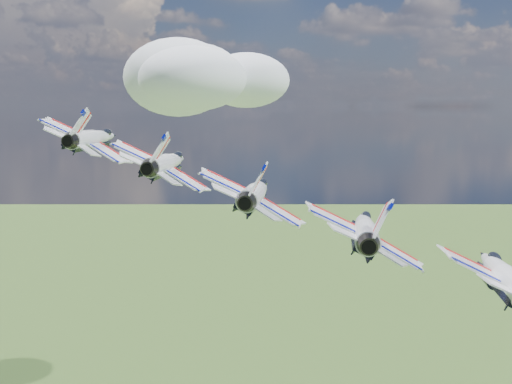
{
  "coord_description": "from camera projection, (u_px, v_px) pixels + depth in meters",
  "views": [
    {
      "loc": [
        -1.28,
        -53.0,
        151.5
      ],
      "look_at": [
        11.11,
        14.01,
        142.39
      ],
      "focal_mm": 45.0,
      "sensor_mm": 36.0,
      "label": 1
    }
  ],
  "objects": [
    {
      "name": "jet_1",
      "position": [
        168.0,
        162.0,
        75.84
      ],
      "size": [
        17.28,
        20.21,
        9.89
      ],
      "primitive_type": null,
      "rotation": [
        0.0,
        0.48,
        -0.31
      ],
      "color": "white"
    },
    {
      "name": "jet_3",
      "position": [
        365.0,
        228.0,
        61.66
      ],
      "size": [
        17.28,
        20.21,
        9.89
      ],
      "primitive_type": null,
      "rotation": [
        0.0,
        0.48,
        -0.31
      ],
      "color": "silver"
    },
    {
      "name": "jet_4",
      "position": [
        502.0,
        274.0,
        54.58
      ],
      "size": [
        17.28,
        20.21,
        9.89
      ],
      "primitive_type": null,
      "rotation": [
        0.0,
        0.48,
        -0.31
      ],
      "color": "white"
    },
    {
      "name": "jet_0",
      "position": [
        94.0,
        138.0,
        82.93
      ],
      "size": [
        17.28,
        20.21,
        9.89
      ],
      "primitive_type": null,
      "rotation": [
        0.0,
        0.48,
        -0.31
      ],
      "color": "silver"
    },
    {
      "name": "jet_2",
      "position": [
        256.0,
        192.0,
        68.75
      ],
      "size": [
        17.28,
        20.21,
        9.89
      ],
      "primitive_type": null,
      "rotation": [
        0.0,
        0.48,
        -0.31
      ],
      "color": "white"
    },
    {
      "name": "cloud_far",
      "position": [
        224.0,
        76.0,
        281.64
      ],
      "size": [
        68.94,
        54.16,
        27.08
      ],
      "primitive_type": "ellipsoid",
      "color": "white"
    }
  ]
}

